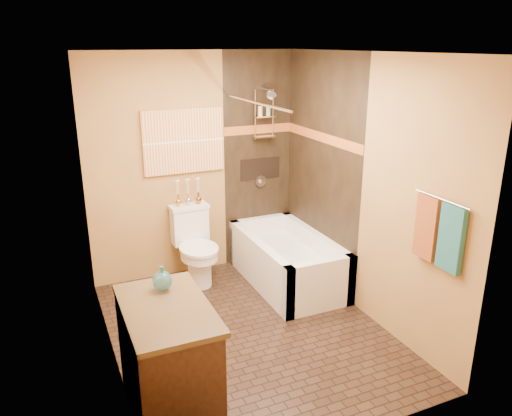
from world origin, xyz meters
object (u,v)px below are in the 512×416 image
toilet (195,246)px  vanity (168,359)px  sunset_painting (184,141)px  bathtub (287,264)px

toilet → vanity: 2.09m
toilet → sunset_painting: bearing=87.7°
bathtub → toilet: size_ratio=1.77×
toilet → vanity: size_ratio=0.88×
vanity → sunset_painting: bearing=70.3°
toilet → bathtub: bearing=-28.3°
sunset_painting → toilet: (0.00, -0.28, -1.12)m
sunset_painting → bathtub: bearing=-38.2°
bathtub → toilet: 1.04m
bathtub → vanity: (-1.72, -1.48, 0.21)m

